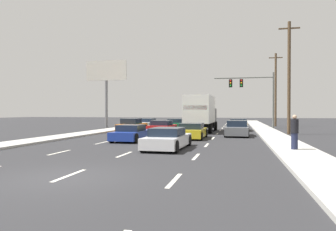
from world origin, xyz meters
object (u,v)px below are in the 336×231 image
Objects in this scene: car_silver at (147,124)px; car_blue at (132,133)px; car_orange at (132,126)px; car_yellow at (192,131)px; box_truck at (201,112)px; car_gray at (237,129)px; roadside_billboard at (106,78)px; utility_pole_far at (276,89)px; car_green at (177,124)px; car_tan at (239,125)px; pedestrian_near_corner at (295,132)px; car_white at (168,139)px; traffic_signal_mast at (248,88)px; car_red at (162,127)px; utility_pole_mid at (289,76)px.

car_silver is 1.04× the size of car_blue.
car_orange reaches higher than car_silver.
box_truck is at bearing 91.30° from car_yellow.
roadside_billboard reaches higher than car_gray.
box_truck is at bearing 128.65° from car_gray.
utility_pole_far reaches higher than box_truck.
car_yellow is at bearing -88.70° from box_truck.
car_tan reaches higher than car_green.
car_gray is 2.64× the size of pedestrian_near_corner.
pedestrian_near_corner is at bearing -0.28° from car_white.
car_white is 0.47× the size of utility_pole_far.
pedestrian_near_corner is at bearing -66.41° from box_truck.
car_white is 0.55× the size of roadside_billboard.
car_silver is 8.71m from box_truck.
utility_pole_far is (8.40, 21.63, 4.57)m from car_yellow.
box_truck reaches higher than car_green.
car_green is 11.72m from car_gray.
car_orange is 0.65× the size of traffic_signal_mast.
car_red is 0.93× the size of car_white.
box_truck is at bearing 11.09° from car_orange.
traffic_signal_mast is at bearing 76.90° from car_tan.
car_blue is at bearing -114.23° from traffic_signal_mast.
utility_pole_mid is (4.35, -4.72, 4.57)m from car_tan.
car_silver is 20.56m from car_white.
box_truck reaches higher than pedestrian_near_corner.
car_red is 12.30m from utility_pole_mid.
car_green is 13.93m from utility_pole_mid.
pedestrian_near_corner is (13.30, -19.44, 0.44)m from car_silver.
car_white is at bearing -63.49° from car_orange.
car_red is 12.60m from car_white.
car_white is at bearing -49.25° from car_blue.
roadside_billboard is at bearing 128.62° from car_orange.
car_orange is 14.64m from car_white.
car_gray reaches higher than car_blue.
traffic_signal_mast is at bearing 39.65° from car_orange.
utility_pole_mid reaches higher than car_gray.
utility_pole_far is at bearing 36.60° from car_green.
car_red is at bearing -63.64° from car_silver.
utility_pole_mid reaches higher than car_yellow.
utility_pole_far is (5.07, 18.36, 4.52)m from car_gray.
box_truck is (3.42, 2.23, 1.44)m from car_red.
box_truck is at bearing 169.47° from utility_pole_mid.
car_yellow is at bearing -42.53° from car_orange.
car_orange is at bearing 116.51° from car_white.
car_blue is (-0.20, -8.21, -0.05)m from car_red.
car_yellow reaches higher than car_blue.
car_tan is 6.73m from traffic_signal_mast.
utility_pole_mid is at bearing -0.64° from car_orange.
pedestrian_near_corner is at bearing -21.96° from car_blue.
car_gray is 19.57m from utility_pole_far.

